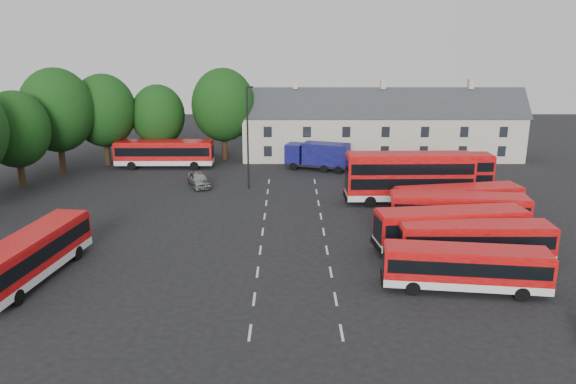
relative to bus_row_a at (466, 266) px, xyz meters
name	(u,v)px	position (x,y,z in m)	size (l,w,h in m)	color
ground	(262,241)	(-13.18, 8.85, -1.72)	(140.00, 140.00, 0.00)	black
lane_markings	(293,232)	(-10.68, 10.85, -1.72)	(5.15, 33.80, 0.01)	beige
treeline	(78,119)	(-33.92, 28.22, 4.96)	(29.92, 32.59, 12.01)	black
terrace_houses	(381,128)	(0.82, 38.85, 2.14)	(35.70, 7.13, 10.06)	beige
bus_row_a	(466,266)	(0.00, 0.00, 0.00)	(10.35, 3.57, 2.87)	silver
bus_row_b	(475,239)	(1.97, 4.34, 0.08)	(10.63, 2.49, 3.00)	silver
bus_row_c	(451,226)	(0.98, 6.88, 0.18)	(11.42, 3.91, 3.16)	silver
bus_row_d	(458,209)	(2.76, 11.05, 0.14)	(11.18, 3.56, 3.11)	silver
bus_row_e	(458,201)	(3.48, 13.53, 0.13)	(11.17, 4.33, 3.08)	silver
bus_dd_south	(409,175)	(0.32, 18.85, 1.04)	(11.87, 2.99, 4.84)	silver
bus_dd_north	(438,172)	(3.71, 21.19, 0.71)	(10.52, 2.87, 4.28)	silver
bus_west	(32,253)	(-27.87, 1.72, 0.16)	(4.12, 11.32, 3.13)	silver
bus_north	(164,152)	(-25.88, 33.34, 0.24)	(11.57, 2.73, 3.27)	silver
box_truck	(318,155)	(-7.53, 32.16, 0.11)	(7.80, 4.59, 3.26)	black
silver_car	(199,180)	(-20.54, 24.80, -0.96)	(1.81, 4.49, 1.53)	#A6A8AE
lamppost	(248,135)	(-15.18, 24.01, 3.91)	(0.73, 0.43, 10.55)	black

